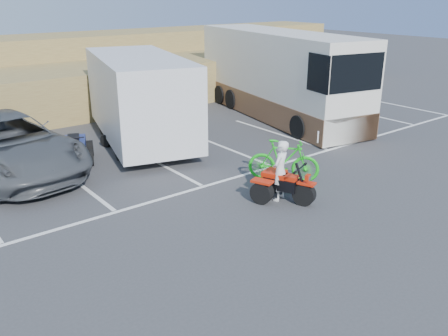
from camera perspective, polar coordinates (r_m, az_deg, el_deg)
ground at (r=11.75m, az=4.40°, el=-5.80°), size 100.00×100.00×0.00m
parking_stripes at (r=15.19m, az=-3.49°, el=0.44°), size 28.00×5.16×0.01m
grass_embankment at (r=24.59m, az=-20.91°, el=10.29°), size 40.00×8.50×3.10m
red_trike_atv at (r=12.67m, az=7.24°, el=-3.90°), size 1.69×1.91×1.03m
rider at (r=12.41m, az=6.77°, el=-0.33°), size 0.70×0.58×1.63m
green_dirt_bike at (r=13.77m, az=7.19°, el=0.89°), size 1.78×1.93×1.23m
grey_pickup at (r=15.65m, az=-24.74°, el=2.53°), size 3.75×6.66×1.76m
cargo_trailer at (r=17.31m, az=-10.09°, el=8.44°), size 4.37×7.15×3.11m
rv_motorhome at (r=21.22m, az=6.44°, el=10.44°), size 4.47×10.27×3.58m
quad_atv_blue at (r=16.16m, az=-17.37°, el=0.74°), size 1.64×1.85×0.99m
quad_atv_green at (r=17.38m, az=-12.02°, el=2.60°), size 1.30×1.51×0.84m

